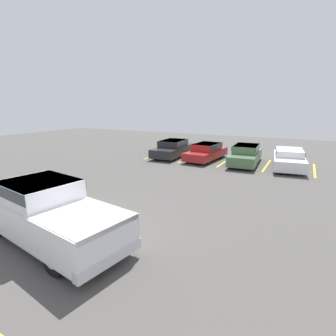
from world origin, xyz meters
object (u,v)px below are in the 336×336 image
(parked_sedan_a, at_px, (173,148))
(parked_sedan_c, at_px, (246,154))
(pickup_truck, at_px, (48,212))
(parked_sedan_b, at_px, (206,151))
(parked_sedan_d, at_px, (289,158))
(wheel_stop_curb, at_px, (205,152))

(parked_sedan_a, distance_m, parked_sedan_c, 5.68)
(pickup_truck, distance_m, parked_sedan_b, 13.54)
(parked_sedan_b, relative_size, parked_sedan_d, 0.94)
(parked_sedan_a, relative_size, parked_sedan_d, 0.98)
(parked_sedan_b, bearing_deg, pickup_truck, 4.26)
(parked_sedan_d, height_order, wheel_stop_curb, parked_sedan_d)
(parked_sedan_a, distance_m, parked_sedan_d, 8.39)
(parked_sedan_a, height_order, parked_sedan_b, parked_sedan_a)
(pickup_truck, relative_size, wheel_stop_curb, 3.16)
(parked_sedan_a, bearing_deg, parked_sedan_c, 85.54)
(parked_sedan_a, height_order, parked_sedan_c, parked_sedan_c)
(parked_sedan_d, bearing_deg, pickup_truck, -28.62)
(pickup_truck, xyz_separation_m, wheel_stop_curb, (-0.98, 16.28, -0.83))
(parked_sedan_a, bearing_deg, wheel_stop_curb, 143.86)
(parked_sedan_b, bearing_deg, parked_sedan_c, 93.21)
(parked_sedan_d, relative_size, wheel_stop_curb, 2.62)
(parked_sedan_a, bearing_deg, parked_sedan_d, 86.80)
(parked_sedan_c, relative_size, parked_sedan_d, 0.99)
(pickup_truck, height_order, parked_sedan_d, pickup_truck)
(parked_sedan_c, distance_m, wheel_stop_curb, 4.88)
(parked_sedan_b, height_order, parked_sedan_d, parked_sedan_b)
(pickup_truck, distance_m, wheel_stop_curb, 16.33)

